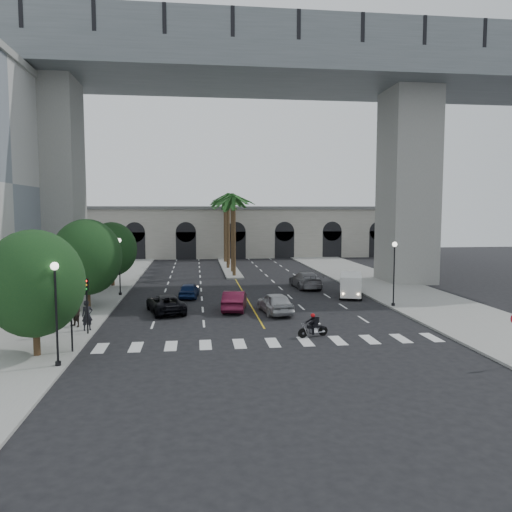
{
  "coord_description": "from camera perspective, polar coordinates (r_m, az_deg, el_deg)",
  "views": [
    {
      "loc": [
        -4.53,
        -30.31,
        7.89
      ],
      "look_at": [
        -0.09,
        6.0,
        4.52
      ],
      "focal_mm": 35.0,
      "sensor_mm": 36.0,
      "label": 1
    }
  ],
  "objects": [
    {
      "name": "street_tree_mid",
      "position": [
        41.36,
        -18.76,
        -0.12
      ],
      "size": [
        5.44,
        5.44,
        7.21
      ],
      "color": "#382616",
      "rests_on": "ground"
    },
    {
      "name": "pedestrian_b",
      "position": [
        35.36,
        -19.99,
        -6.09
      ],
      "size": [
        1.19,
        1.17,
        1.94
      ],
      "primitive_type": "imported",
      "rotation": [
        0.0,
        0.0,
        -0.71
      ],
      "color": "black",
      "rests_on": "sidewalk_left"
    },
    {
      "name": "median",
      "position": [
        68.9,
        -3.16,
        -1.23
      ],
      "size": [
        2.0,
        24.0,
        0.2
      ],
      "primitive_type": "cube",
      "color": "gray",
      "rests_on": "ground"
    },
    {
      "name": "sidewalk_right",
      "position": [
        49.96,
        16.18,
        -3.94
      ],
      "size": [
        8.0,
        100.0,
        0.15
      ],
      "primitive_type": "cube",
      "color": "gray",
      "rests_on": "ground"
    },
    {
      "name": "palm_b",
      "position": [
        62.5,
        -2.74,
        6.62
      ],
      "size": [
        3.2,
        3.2,
        10.6
      ],
      "color": "#47331E",
      "rests_on": "ground"
    },
    {
      "name": "lamp_post_left_far",
      "position": [
        47.05,
        -15.33,
        -0.61
      ],
      "size": [
        0.4,
        0.4,
        5.35
      ],
      "color": "black",
      "rests_on": "ground"
    },
    {
      "name": "lamp_post_left_near",
      "position": [
        26.64,
        -21.89,
        -5.21
      ],
      "size": [
        0.4,
        0.4,
        5.35
      ],
      "color": "black",
      "rests_on": "ground"
    },
    {
      "name": "palm_c",
      "position": [
        66.46,
        -3.25,
        6.14
      ],
      "size": [
        3.2,
        3.2,
        10.1
      ],
      "color": "#47331E",
      "rests_on": "ground"
    },
    {
      "name": "pedestrian_a",
      "position": [
        34.13,
        -18.73,
        -6.45
      ],
      "size": [
        0.84,
        0.74,
        1.94
      ],
      "primitive_type": "imported",
      "rotation": [
        0.0,
        0.0,
        0.47
      ],
      "color": "black",
      "rests_on": "sidewalk_left"
    },
    {
      "name": "motorcycle_rider",
      "position": [
        31.6,
        6.63,
        -7.96
      ],
      "size": [
        2.01,
        0.77,
        1.49
      ],
      "rotation": [
        0.0,
        0.0,
        0.29
      ],
      "color": "black",
      "rests_on": "ground"
    },
    {
      "name": "sidewalk_left",
      "position": [
        47.16,
        -19.76,
        -4.58
      ],
      "size": [
        8.0,
        100.0,
        0.15
      ],
      "primitive_type": "cube",
      "color": "gray",
      "rests_on": "ground"
    },
    {
      "name": "lamp_post_right",
      "position": [
        41.75,
        15.51,
        -1.34
      ],
      "size": [
        0.4,
        0.4,
        5.35
      ],
      "color": "black",
      "rests_on": "ground"
    },
    {
      "name": "car_c",
      "position": [
        39.17,
        -10.29,
        -5.37
      ],
      "size": [
        3.58,
        5.57,
        1.43
      ],
      "primitive_type": "imported",
      "rotation": [
        0.0,
        0.0,
        3.39
      ],
      "color": "black",
      "rests_on": "ground"
    },
    {
      "name": "car_b",
      "position": [
        39.51,
        -2.47,
        -5.09
      ],
      "size": [
        2.41,
        5.0,
        1.58
      ],
      "primitive_type": "imported",
      "rotation": [
        0.0,
        0.0,
        2.98
      ],
      "color": "#4C0F23",
      "rests_on": "ground"
    },
    {
      "name": "palm_f",
      "position": [
        78.47,
        -3.54,
        6.41
      ],
      "size": [
        3.2,
        3.2,
        10.7
      ],
      "color": "#47331E",
      "rests_on": "ground"
    },
    {
      "name": "bridge",
      "position": [
        53.97,
        1.71,
        16.62
      ],
      "size": [
        75.0,
        13.0,
        26.0
      ],
      "color": "gray",
      "rests_on": "ground"
    },
    {
      "name": "palm_a",
      "position": [
        58.5,
        -2.54,
        6.45
      ],
      "size": [
        3.2,
        3.2,
        10.3
      ],
      "color": "#47331E",
      "rests_on": "ground"
    },
    {
      "name": "cargo_van",
      "position": [
        46.18,
        10.8,
        -3.2
      ],
      "size": [
        3.25,
        5.23,
        2.09
      ],
      "rotation": [
        0.0,
        0.0,
        -0.31
      ],
      "color": "silver",
      "rests_on": "ground"
    },
    {
      "name": "ground",
      "position": [
        31.65,
        1.5,
        -9.17
      ],
      "size": [
        140.0,
        140.0,
        0.0
      ],
      "primitive_type": "plane",
      "color": "black",
      "rests_on": "ground"
    },
    {
      "name": "car_a",
      "position": [
        38.33,
        2.21,
        -5.37
      ],
      "size": [
        2.5,
        4.99,
        1.63
      ],
      "primitive_type": "imported",
      "rotation": [
        0.0,
        0.0,
        3.27
      ],
      "color": "#A3A4A7",
      "rests_on": "ground"
    },
    {
      "name": "street_tree_near",
      "position": [
        28.86,
        -24.0,
        -2.89
      ],
      "size": [
        5.2,
        5.2,
        6.89
      ],
      "color": "#382616",
      "rests_on": "ground"
    },
    {
      "name": "pier_building",
      "position": [
        85.51,
        -3.93,
        2.83
      ],
      "size": [
        71.0,
        10.5,
        8.5
      ],
      "color": "beige",
      "rests_on": "ground"
    },
    {
      "name": "palm_e",
      "position": [
        74.46,
        -3.58,
        6.26
      ],
      "size": [
        3.2,
        3.2,
        10.4
      ],
      "color": "#47331E",
      "rests_on": "ground"
    },
    {
      "name": "palm_d",
      "position": [
        70.49,
        -3.18,
        6.69
      ],
      "size": [
        3.2,
        3.2,
        10.9
      ],
      "color": "#47331E",
      "rests_on": "ground"
    },
    {
      "name": "car_e",
      "position": [
        45.43,
        -7.68,
        -3.91
      ],
      "size": [
        1.98,
        4.14,
        1.37
      ],
      "primitive_type": "imported",
      "rotation": [
        0.0,
        0.0,
        3.05
      ],
      "color": "#10224D",
      "rests_on": "ground"
    },
    {
      "name": "car_d",
      "position": [
        50.83,
        5.69,
        -2.73
      ],
      "size": [
        2.64,
        5.9,
        1.68
      ],
      "primitive_type": "imported",
      "rotation": [
        0.0,
        0.0,
        3.19
      ],
      "color": "slate",
      "rests_on": "ground"
    },
    {
      "name": "street_tree_far",
      "position": [
        53.14,
        -16.12,
        0.76
      ],
      "size": [
        5.04,
        5.04,
        6.68
      ],
      "color": "#382616",
      "rests_on": "ground"
    },
    {
      "name": "traffic_signal_near",
      "position": [
        29.13,
        -20.39,
        -5.71
      ],
      "size": [
        0.25,
        0.18,
        3.65
      ],
      "color": "black",
      "rests_on": "ground"
    },
    {
      "name": "traffic_signal_far",
      "position": [
        32.97,
        -18.78,
        -4.4
      ],
      "size": [
        0.25,
        0.18,
        3.65
      ],
      "color": "black",
      "rests_on": "ground"
    }
  ]
}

